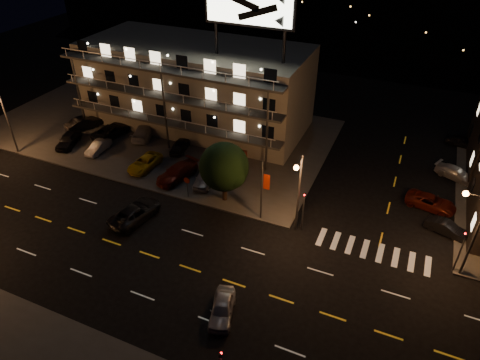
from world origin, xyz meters
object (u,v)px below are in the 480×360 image
at_px(lot_car_2, 145,163).
at_px(lot_car_4, 205,177).
at_px(lot_car_7, 144,131).
at_px(road_car_east, 222,308).
at_px(tree, 224,168).
at_px(road_car_west, 135,213).
at_px(side_car_0, 446,228).

distance_m(lot_car_2, lot_car_4, 7.50).
bearing_deg(lot_car_7, road_car_east, 118.35).
bearing_deg(tree, lot_car_7, 152.23).
relative_size(lot_car_7, road_car_east, 1.31).
bearing_deg(tree, road_car_west, -136.85).
bearing_deg(lot_car_2, road_car_west, -59.47).
xyz_separation_m(tree, road_car_west, (-6.46, -6.06, -3.13)).
bearing_deg(side_car_0, lot_car_2, 110.61).
bearing_deg(lot_car_4, road_car_west, -123.90).
bearing_deg(lot_car_4, lot_car_2, 169.43).
height_order(tree, lot_car_7, tree).
xyz_separation_m(tree, lot_car_4, (-3.15, 1.77, -3.03)).
distance_m(tree, lot_car_4, 4.71).
bearing_deg(road_car_east, lot_car_2, 122.54).
distance_m(lot_car_2, road_car_east, 21.96).
xyz_separation_m(lot_car_2, road_car_west, (4.18, -7.78, -0.03)).
relative_size(lot_car_4, lot_car_7, 0.79).
distance_m(lot_car_2, lot_car_7, 7.43).
bearing_deg(road_car_west, tree, -127.00).
bearing_deg(road_car_east, road_car_west, 135.28).
xyz_separation_m(tree, lot_car_2, (-10.64, 1.72, -3.10)).
bearing_deg(side_car_0, lot_car_7, 100.38).
bearing_deg(lot_car_7, lot_car_2, 107.80).
height_order(side_car_0, road_car_west, road_car_west).
xyz_separation_m(lot_car_2, lot_car_7, (-4.23, 6.11, 0.12)).
distance_m(lot_car_2, road_car_west, 8.83).
relative_size(lot_car_7, side_car_0, 1.43).
bearing_deg(road_car_east, lot_car_4, 105.61).
bearing_deg(side_car_0, road_car_west, 126.79).
bearing_deg(lot_car_2, lot_car_4, 2.62).
bearing_deg(lot_car_4, tree, -40.31).
distance_m(lot_car_7, road_car_east, 29.22).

